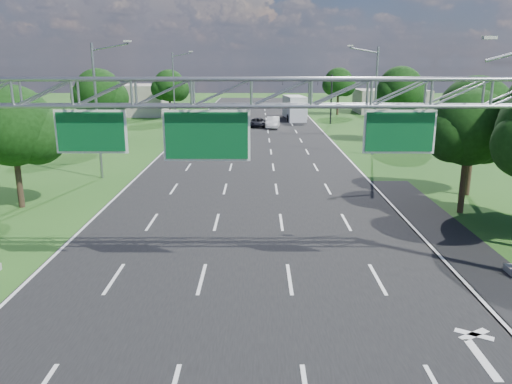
{
  "coord_description": "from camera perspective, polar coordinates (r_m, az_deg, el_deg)",
  "views": [
    {
      "loc": [
        0.49,
        -7.36,
        8.61
      ],
      "look_at": [
        0.41,
        14.82,
        2.84
      ],
      "focal_mm": 35.0,
      "sensor_mm": 36.0,
      "label": 1
    }
  ],
  "objects": [
    {
      "name": "ground",
      "position": [
        38.34,
        -0.53,
        1.61
      ],
      "size": [
        220.0,
        220.0,
        0.0
      ],
      "primitive_type": "plane",
      "color": "#1F4A16",
      "rests_on": "ground"
    },
    {
      "name": "road",
      "position": [
        38.34,
        -0.53,
        1.61
      ],
      "size": [
        18.0,
        180.0,
        0.02
      ],
      "primitive_type": "cube",
      "color": "black",
      "rests_on": "ground"
    },
    {
      "name": "road_flare",
      "position": [
        24.99,
        23.22,
        -6.81
      ],
      "size": [
        3.0,
        30.0,
        0.02
      ],
      "primitive_type": "cube",
      "color": "black",
      "rests_on": "ground"
    },
    {
      "name": "sign_gantry",
      "position": [
        19.44,
        -0.28,
        9.51
      ],
      "size": [
        23.5,
        1.0,
        9.56
      ],
      "color": "gray",
      "rests_on": "ground"
    },
    {
      "name": "traffic_signal",
      "position": [
        72.78,
        5.84,
        11.8
      ],
      "size": [
        12.21,
        0.24,
        7.0
      ],
      "color": "black",
      "rests_on": "ground"
    },
    {
      "name": "streetlight_l_near",
      "position": [
        39.3,
        -17.51,
        9.5
      ],
      "size": [
        2.97,
        0.22,
        10.16
      ],
      "color": "gray",
      "rests_on": "ground"
    },
    {
      "name": "streetlight_l_far",
      "position": [
        73.38,
        -9.25,
        12.03
      ],
      "size": [
        2.97,
        0.22,
        10.16
      ],
      "color": "gray",
      "rests_on": "ground"
    },
    {
      "name": "streetlight_r_mid",
      "position": [
        48.67,
        13.27,
        10.63
      ],
      "size": [
        2.97,
        0.22,
        10.16
      ],
      "color": "gray",
      "rests_on": "ground"
    },
    {
      "name": "tree_verge_la",
      "position": [
        32.97,
        -25.9,
        6.42
      ],
      "size": [
        5.76,
        4.8,
        7.4
      ],
      "color": "#2D2116",
      "rests_on": "ground"
    },
    {
      "name": "tree_verge_lb",
      "position": [
        55.0,
        -17.46,
        10.6
      ],
      "size": [
        5.76,
        4.8,
        8.06
      ],
      "color": "#2D2116",
      "rests_on": "ground"
    },
    {
      "name": "tree_verge_lc",
      "position": [
        78.64,
        -9.82,
        11.73
      ],
      "size": [
        5.76,
        4.8,
        7.62
      ],
      "color": "#2D2116",
      "rests_on": "ground"
    },
    {
      "name": "tree_verge_rd",
      "position": [
        57.63,
        16.21,
        11.06
      ],
      "size": [
        5.76,
        4.8,
        8.28
      ],
      "color": "#2D2116",
      "rests_on": "ground"
    },
    {
      "name": "tree_verge_re",
      "position": [
        86.54,
        9.45,
        12.13
      ],
      "size": [
        5.76,
        4.8,
        7.84
      ],
      "color": "#2D2116",
      "rests_on": "ground"
    },
    {
      "name": "building_left",
      "position": [
        88.49,
        -14.75,
        10.15
      ],
      "size": [
        14.0,
        10.0,
        5.0
      ],
      "primitive_type": "cube",
      "color": "#AAA18E",
      "rests_on": "ground"
    },
    {
      "name": "building_right",
      "position": [
        92.64,
        15.14,
        10.0
      ],
      "size": [
        12.0,
        9.0,
        4.0
      ],
      "primitive_type": "cube",
      "color": "#AAA18E",
      "rests_on": "ground"
    },
    {
      "name": "car_queue_a",
      "position": [
        64.58,
        -4.26,
        7.55
      ],
      "size": [
        2.16,
        5.2,
        1.5
      ],
      "primitive_type": "imported",
      "rotation": [
        0.0,
        0.0,
        -0.01
      ],
      "color": "silver",
      "rests_on": "ground"
    },
    {
      "name": "car_queue_b",
      "position": [
        69.32,
        0.21,
        7.95
      ],
      "size": [
        2.1,
        4.38,
        1.21
      ],
      "primitive_type": "imported",
      "rotation": [
        0.0,
        0.0,
        -0.02
      ],
      "color": "black",
      "rests_on": "ground"
    },
    {
      "name": "car_queue_c",
      "position": [
        71.09,
        -4.14,
        8.22
      ],
      "size": [
        2.27,
        4.72,
        1.55
      ],
      "primitive_type": "imported",
      "rotation": [
        0.0,
        0.0,
        -0.1
      ],
      "color": "black",
      "rests_on": "ground"
    },
    {
      "name": "car_queue_d",
      "position": [
        68.24,
        1.94,
        7.97
      ],
      "size": [
        2.01,
        4.71,
        1.51
      ],
      "primitive_type": "imported",
      "rotation": [
        0.0,
        0.0,
        -0.09
      ],
      "color": "silver",
      "rests_on": "ground"
    },
    {
      "name": "box_truck",
      "position": [
        78.96,
        4.48,
        9.51
      ],
      "size": [
        3.53,
        9.58,
        3.52
      ],
      "rotation": [
        0.0,
        0.0,
        0.13
      ],
      "color": "beige",
      "rests_on": "ground"
    }
  ]
}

